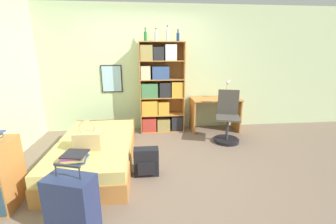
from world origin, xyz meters
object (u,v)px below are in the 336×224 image
handbag (88,140)px  bottle_blue (178,37)px  bottle_clear (167,35)px  book_stack_on_bed (74,157)px  desk_lamp (228,84)px  suitcase (72,205)px  desk_chair (227,125)px  bottle_brown (156,36)px  desk (215,109)px  backpack (146,162)px  bed (96,152)px  bottle_green (145,36)px  bookcase (160,91)px

handbag → bottle_blue: 2.62m
bottle_clear → bottle_blue: bearing=-9.3°
book_stack_on_bed → desk_lamp: size_ratio=0.87×
suitcase → desk_chair: bearing=41.8°
bottle_brown → desk_chair: size_ratio=0.25×
bottle_blue → desk_chair: (0.87, -0.66, -1.63)m
bottle_brown → bottle_blue: 0.43m
suitcase → desk_chair: size_ratio=0.73×
desk → desk_chair: 0.63m
backpack → bed: bearing=152.0°
bottle_green → bed: bearing=-119.8°
bottle_clear → desk_chair: size_ratio=0.30×
bottle_blue → book_stack_on_bed: bearing=-128.1°
bottle_brown → bed: bearing=-126.2°
bottle_blue → desk_chair: bearing=-37.0°
handbag → bottle_clear: bottle_clear is taller
bottle_blue → desk: 1.68m
handbag → book_stack_on_bed: handbag is taller
handbag → bottle_brown: (1.03, 1.70, 1.43)m
bottle_blue → desk: (0.81, -0.05, -1.47)m
bottle_green → desk_chair: 2.35m
handbag → suitcase: handbag is taller
bottle_blue → desk_lamp: size_ratio=0.52×
desk_lamp → bottle_blue: bearing=177.1°
book_stack_on_bed → bottle_green: (0.92, 2.06, 1.52)m
backpack → bottle_green: bearing=88.6°
bottle_brown → backpack: bottle_brown is taller
handbag → bottle_blue: size_ratio=1.81×
bed → bottle_clear: 2.56m
bottle_clear → bookcase: bearing=179.0°
bottle_brown → bottle_blue: bottle_brown is taller
bed → bottle_blue: 2.63m
bookcase → desk_lamp: bookcase is taller
bottle_brown → desk_lamp: bearing=-4.2°
bed → desk_chair: bearing=16.1°
bottle_green → bottle_brown: 0.21m
desk → backpack: bearing=-131.6°
bed → bottle_green: (0.81, 1.41, 1.77)m
book_stack_on_bed → bookcase: bookcase is taller
bottle_green → backpack: bearing=-91.4°
bottle_brown → desk: 1.93m
bottle_clear → desk: 1.81m
handbag → bottle_green: (0.83, 1.73, 1.44)m
bookcase → bottle_clear: bearing=-1.0°
bottle_blue → backpack: bottle_blue is taller
bookcase → bottle_green: (-0.27, 0.05, 1.08)m
desk → desk_chair: (0.06, -0.60, -0.17)m
book_stack_on_bed → desk: (2.37, 1.93, 0.04)m
suitcase → bookcase: 2.97m
bottle_clear → backpack: bottle_clear is taller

